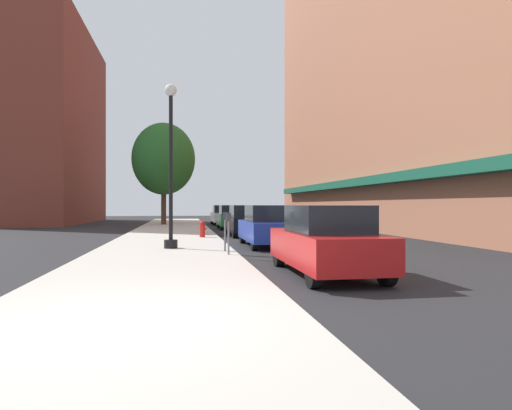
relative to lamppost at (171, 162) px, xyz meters
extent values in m
plane|color=#232326|center=(3.78, 8.05, -3.20)|extent=(90.00, 90.00, 0.00)
cube|color=#B7B2A8|center=(-0.22, 9.05, -3.14)|extent=(4.80, 50.00, 0.12)
cube|color=#9E6047|center=(14.78, 12.05, 10.77)|extent=(6.00, 40.00, 27.95)
cube|color=#144C38|center=(11.43, 12.05, -0.10)|extent=(0.90, 34.00, 0.50)
cube|color=brown|center=(-11.22, 27.05, 5.74)|extent=(6.00, 18.00, 17.89)
cube|color=#144C38|center=(-14.57, 27.05, -0.10)|extent=(0.90, 15.30, 0.50)
cylinder|color=black|center=(0.00, 0.00, -2.93)|extent=(0.48, 0.48, 0.30)
cylinder|color=black|center=(0.00, 0.00, -0.18)|extent=(0.14, 0.14, 5.20)
sphere|color=silver|center=(0.00, 0.00, 2.60)|extent=(0.44, 0.44, 0.44)
cylinder|color=red|center=(1.36, 5.24, -2.77)|extent=(0.26, 0.26, 0.62)
sphere|color=red|center=(1.36, 5.24, -2.41)|extent=(0.24, 0.24, 0.24)
cylinder|color=red|center=(1.50, 5.24, -2.68)|extent=(0.12, 0.10, 0.10)
cylinder|color=slate|center=(1.83, -1.23, -2.56)|extent=(0.06, 0.06, 1.05)
cube|color=#33383D|center=(1.83, -1.23, -1.90)|extent=(0.14, 0.09, 0.26)
cylinder|color=slate|center=(1.83, -2.38, -2.56)|extent=(0.06, 0.06, 1.05)
cube|color=#33383D|center=(1.83, -2.38, -1.90)|extent=(0.14, 0.09, 0.26)
cylinder|color=#422D1E|center=(-1.07, 19.78, -1.39)|extent=(0.40, 0.40, 3.38)
ellipsoid|color=#235B23|center=(-1.07, 19.78, 2.17)|extent=(5.01, 5.01, 5.76)
cylinder|color=black|center=(3.00, -4.35, -2.88)|extent=(0.22, 0.64, 0.64)
cylinder|color=black|center=(4.56, -4.35, -2.88)|extent=(0.22, 0.64, 0.64)
cylinder|color=black|center=(3.00, -7.55, -2.88)|extent=(0.22, 0.64, 0.64)
cylinder|color=black|center=(4.56, -7.55, -2.88)|extent=(0.22, 0.64, 0.64)
cube|color=red|center=(3.78, -5.95, -2.56)|extent=(1.80, 4.30, 0.76)
cube|color=black|center=(3.78, -6.10, -1.86)|extent=(1.56, 2.20, 0.64)
cylinder|color=black|center=(3.00, 2.93, -2.88)|extent=(0.22, 0.64, 0.64)
cylinder|color=black|center=(4.56, 2.93, -2.88)|extent=(0.22, 0.64, 0.64)
cylinder|color=black|center=(3.00, -0.27, -2.88)|extent=(0.22, 0.64, 0.64)
cylinder|color=black|center=(4.56, -0.27, -2.88)|extent=(0.22, 0.64, 0.64)
cube|color=#1E389E|center=(3.78, 1.33, -2.56)|extent=(1.80, 4.30, 0.76)
cube|color=black|center=(3.78, 1.18, -1.86)|extent=(1.56, 2.20, 0.64)
cylinder|color=black|center=(3.00, 9.04, -2.88)|extent=(0.22, 0.64, 0.64)
cylinder|color=black|center=(4.56, 9.04, -2.88)|extent=(0.22, 0.64, 0.64)
cylinder|color=black|center=(3.00, 5.84, -2.88)|extent=(0.22, 0.64, 0.64)
cylinder|color=black|center=(4.56, 5.84, -2.88)|extent=(0.22, 0.64, 0.64)
cube|color=black|center=(3.78, 7.44, -2.56)|extent=(1.80, 4.30, 0.76)
cube|color=black|center=(3.78, 7.29, -1.86)|extent=(1.56, 2.20, 0.64)
cylinder|color=black|center=(3.00, 15.97, -2.88)|extent=(0.22, 0.64, 0.64)
cylinder|color=black|center=(4.56, 15.97, -2.88)|extent=(0.22, 0.64, 0.64)
cylinder|color=black|center=(3.00, 12.77, -2.88)|extent=(0.22, 0.64, 0.64)
cylinder|color=black|center=(4.56, 12.77, -2.88)|extent=(0.22, 0.64, 0.64)
cube|color=#196638|center=(3.78, 14.37, -2.56)|extent=(1.80, 4.30, 0.76)
cube|color=black|center=(3.78, 14.22, -1.86)|extent=(1.56, 2.20, 0.64)
cylinder|color=black|center=(3.00, 22.80, -2.88)|extent=(0.22, 0.64, 0.64)
cylinder|color=black|center=(4.56, 22.80, -2.88)|extent=(0.22, 0.64, 0.64)
cylinder|color=black|center=(3.00, 19.60, -2.88)|extent=(0.22, 0.64, 0.64)
cylinder|color=black|center=(4.56, 19.60, -2.88)|extent=(0.22, 0.64, 0.64)
cube|color=silver|center=(3.78, 21.20, -2.56)|extent=(1.80, 4.30, 0.76)
cube|color=black|center=(3.78, 21.05, -1.86)|extent=(1.56, 2.20, 0.64)
camera|label=1|loc=(0.41, -15.96, -1.53)|focal=30.66mm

